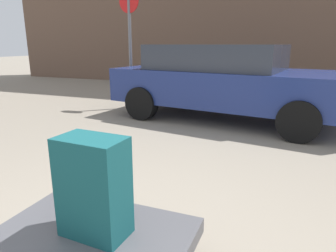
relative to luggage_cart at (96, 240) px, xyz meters
name	(u,v)px	position (x,y,z in m)	size (l,w,h in m)	color
luggage_cart	(96,240)	(0.00, 0.00, 0.00)	(1.16, 0.73, 0.34)	#4C4C51
suitcase_teal_rear_right	(94,187)	(0.03, -0.03, 0.37)	(0.39, 0.24, 0.59)	#144C51
parked_car	(225,80)	(-0.13, 4.50, 0.49)	(4.52, 2.41, 1.42)	navy
no_parking_sign	(130,37)	(-2.31, 4.78, 1.31)	(0.50, 0.10, 2.56)	slate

